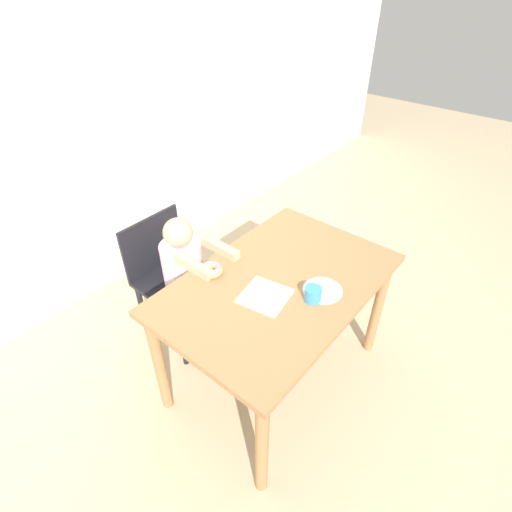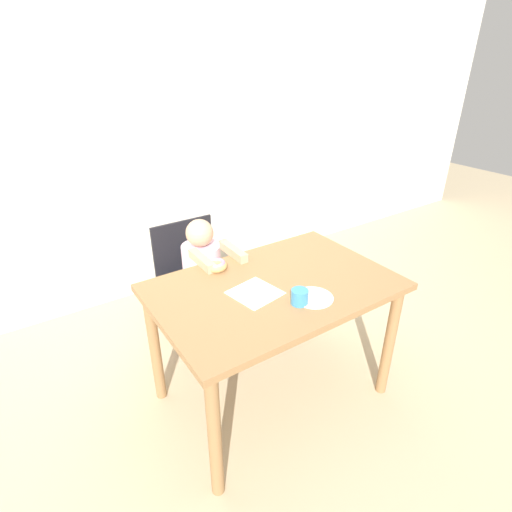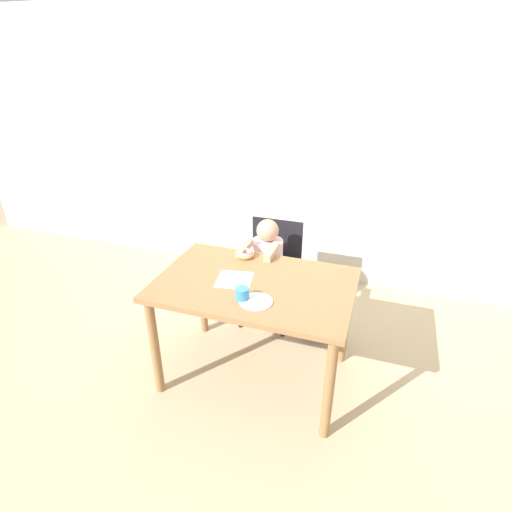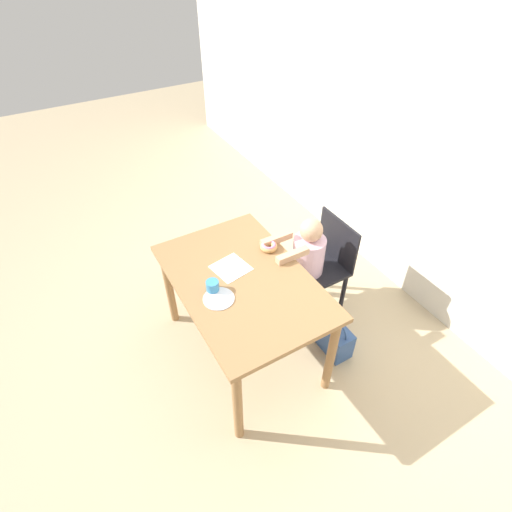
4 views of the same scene
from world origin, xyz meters
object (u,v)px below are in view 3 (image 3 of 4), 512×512
Objects in this scene: handbag at (320,322)px; cup at (242,294)px; chair at (271,269)px; donut at (246,254)px; child_figure at (267,274)px.

cup reaches higher than handbag.
cup is (0.10, -0.95, 0.35)m from chair.
cup is at bearing -113.92° from handbag.
handbag is (0.46, -0.15, -0.33)m from chair.
chair is 10.11× the size of cup.
handbag is 4.14× the size of cup.
cup is at bearing -72.04° from donut.
child_figure reaches higher than cup.
handbag is at bearing 28.68° from donut.
donut is 0.36× the size of handbag.
donut is 1.49× the size of cup.
child_figure is 0.58m from handbag.
donut reaches higher than handbag.
child_figure reaches higher than chair.
handbag is (0.52, 0.29, -0.66)m from donut.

